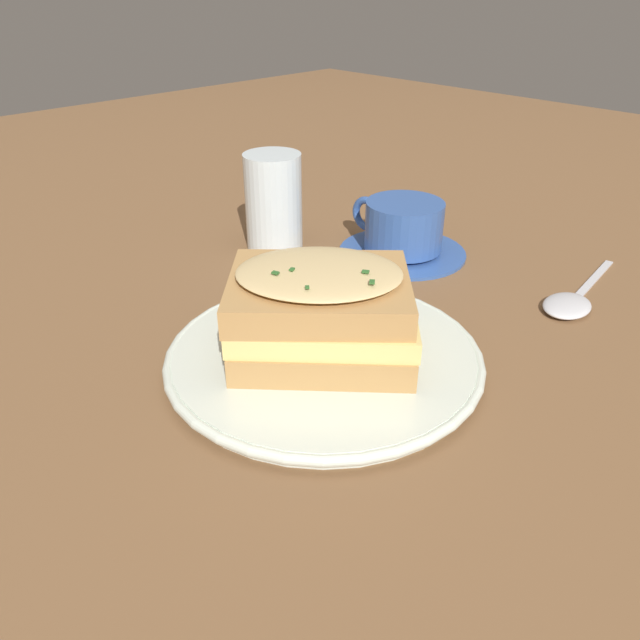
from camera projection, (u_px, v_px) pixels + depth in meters
name	position (u px, v px, depth m)	size (l,w,h in m)	color
ground_plane	(336.00, 372.00, 0.51)	(2.40, 2.40, 0.00)	brown
dinner_plate	(320.00, 359.00, 0.51)	(0.26, 0.26, 0.01)	silver
sandwich	(318.00, 313.00, 0.49)	(0.18, 0.19, 0.08)	#B2844C
teacup_with_saucer	(403.00, 231.00, 0.70)	(0.14, 0.15, 0.06)	#33569E
water_glass	(274.00, 202.00, 0.71)	(0.07, 0.07, 0.11)	silver
spoon	(570.00, 302.00, 0.61)	(0.17, 0.05, 0.01)	silver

